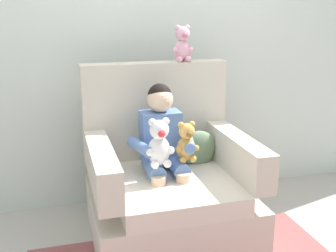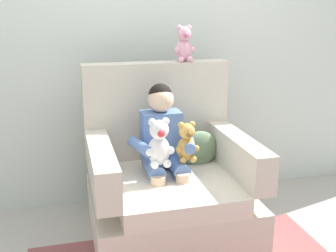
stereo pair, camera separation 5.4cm
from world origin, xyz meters
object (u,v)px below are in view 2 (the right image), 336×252
Objects in this scene: plush_honey at (187,143)px; plush_white at (159,144)px; plush_pink_on_backrest at (184,45)px; throw_pillow at (199,149)px; seated_child at (163,141)px; armchair at (168,187)px.

plush_white reaches higher than plush_honey.
plush_pink_on_backrest reaches higher than plush_white.
plush_white is at bearing -143.79° from throw_pillow.
plush_white is (-0.06, -0.16, 0.04)m from seated_child.
plush_pink_on_backrest is (0.10, 0.43, 0.57)m from plush_honey.
armchair is 3.76× the size of plush_white.
seated_child is at bearing 155.74° from plush_honey.
plush_honey is (0.12, -0.12, 0.02)m from seated_child.
armchair is 0.32m from seated_child.
seated_child is (-0.03, 0.02, 0.32)m from armchair.
seated_child is at bearing 83.85° from plush_white.
plush_pink_on_backrest is 0.74m from throw_pillow.
seated_child is 3.17× the size of throw_pillow.
plush_white is 0.78m from plush_pink_on_backrest.
seated_child is at bearing -160.93° from throw_pillow.
armchair is 0.39m from plush_white.
plush_white is at bearing -124.13° from armchair.
plush_honey is 0.72m from plush_pink_on_backrest.
throw_pillow is at bearing 52.35° from plush_white.
throw_pillow is (0.25, 0.12, 0.21)m from armchair.
seated_child is 0.17m from plush_honey.
plush_pink_on_backrest reaches higher than seated_child.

